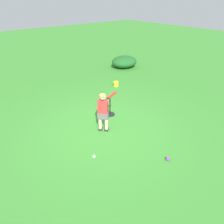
% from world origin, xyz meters
% --- Properties ---
extents(ground_plane, '(40.00, 40.00, 0.00)m').
position_xyz_m(ground_plane, '(0.00, 0.00, 0.00)').
color(ground_plane, '#38842D').
extents(child_batter, '(0.39, 0.77, 1.08)m').
position_xyz_m(child_batter, '(0.05, -0.02, 0.65)').
color(child_batter, '#232328').
rests_on(child_batter, ground).
extents(play_ball_by_bucket, '(0.07, 0.07, 0.07)m').
position_xyz_m(play_ball_by_bucket, '(0.78, -0.88, 0.04)').
color(play_ball_by_bucket, white).
rests_on(play_ball_by_bucket, ground).
extents(play_ball_far_right, '(0.09, 0.09, 0.09)m').
position_xyz_m(play_ball_far_right, '(1.89, 0.32, 0.04)').
color(play_ball_far_right, purple).
rests_on(play_ball_far_right, ground).
extents(batting_tee, '(0.28, 0.28, 0.62)m').
position_xyz_m(batting_tee, '(-0.46, 0.61, 0.10)').
color(batting_tee, black).
rests_on(batting_tee, ground).
extents(toy_bucket, '(0.22, 0.22, 0.19)m').
position_xyz_m(toy_bucket, '(-2.05, 2.22, 0.10)').
color(toy_bucket, yellow).
rests_on(toy_bucket, ground).
extents(shrub_right_background, '(1.12, 1.30, 0.55)m').
position_xyz_m(shrub_right_background, '(-3.66, 4.16, 0.28)').
color(shrub_right_background, '#1E5B23').
rests_on(shrub_right_background, ground).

